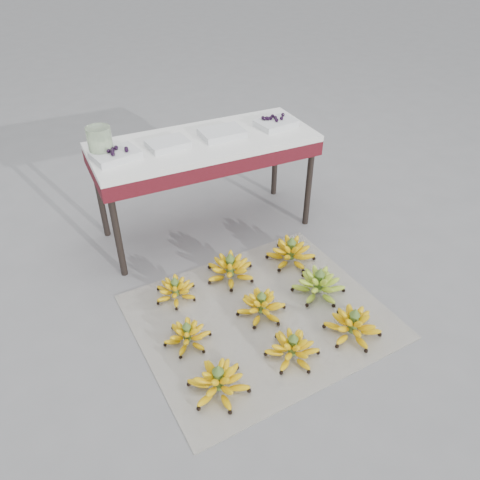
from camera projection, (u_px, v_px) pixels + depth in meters
name	position (u px, v px, depth m)	size (l,w,h in m)	color
ground	(256.00, 324.00, 2.42)	(60.00, 60.00, 0.00)	slate
newspaper_mat	(260.00, 316.00, 2.46)	(1.25, 1.05, 0.01)	silver
bunch_front_left	(218.00, 382.00, 2.05)	(0.36, 0.36, 0.17)	yellow
bunch_front_center	(292.00, 348.00, 2.21)	(0.33, 0.33, 0.16)	yellow
bunch_front_right	(353.00, 325.00, 2.32)	(0.29, 0.29, 0.17)	yellow
bunch_mid_left	(187.00, 335.00, 2.28)	(0.27, 0.27, 0.14)	yellow
bunch_mid_center	(261.00, 306.00, 2.44)	(0.32, 0.32, 0.16)	yellow
bunch_mid_right	(319.00, 285.00, 2.57)	(0.36, 0.36, 0.18)	#80AF27
bunch_back_left	(176.00, 290.00, 2.55)	(0.27, 0.27, 0.14)	yellow
bunch_back_center	(230.00, 269.00, 2.68)	(0.35, 0.35, 0.17)	yellow
bunch_back_right	(291.00, 253.00, 2.80)	(0.35, 0.35, 0.18)	yellow
vendor_table	(204.00, 151.00, 2.79)	(1.33, 0.53, 0.64)	black
tray_far_left	(116.00, 155.00, 2.53)	(0.27, 0.22, 0.06)	silver
tray_left	(168.00, 144.00, 2.65)	(0.24, 0.19, 0.04)	silver
tray_right	(222.00, 133.00, 2.77)	(0.25, 0.18, 0.04)	silver
tray_far_right	(276.00, 123.00, 2.89)	(0.26, 0.20, 0.06)	silver
glass_jar	(100.00, 142.00, 2.52)	(0.13, 0.13, 0.17)	beige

